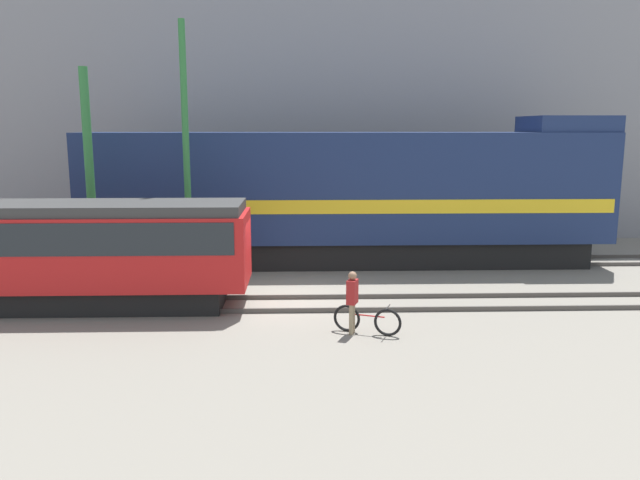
{
  "coord_description": "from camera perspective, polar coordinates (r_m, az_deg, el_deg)",
  "views": [
    {
      "loc": [
        0.53,
        -18.51,
        5.21
      ],
      "look_at": [
        1.11,
        0.35,
        1.8
      ],
      "focal_mm": 35.0,
      "sensor_mm": 36.0,
      "label": 1
    }
  ],
  "objects": [
    {
      "name": "ground_plane",
      "position": [
        19.24,
        -3.3,
        -5.49
      ],
      "size": [
        120.0,
        120.0,
        0.0
      ],
      "primitive_type": "plane",
      "color": "slate"
    },
    {
      "name": "track_near",
      "position": [
        18.6,
        -3.35,
        -5.82
      ],
      "size": [
        60.0,
        1.5,
        0.14
      ],
      "color": "#47423D",
      "rests_on": "ground"
    },
    {
      "name": "track_far",
      "position": [
        24.16,
        -3.0,
        -2.06
      ],
      "size": [
        60.0,
        1.51,
        0.14
      ],
      "color": "#47423D",
      "rests_on": "ground"
    },
    {
      "name": "building_backdrop",
      "position": [
        32.0,
        -2.81,
        13.79
      ],
      "size": [
        45.02,
        6.0,
        14.4
      ],
      "color": "gray",
      "rests_on": "ground"
    },
    {
      "name": "freight_locomotive",
      "position": [
        23.81,
        2.74,
        4.02
      ],
      "size": [
        19.66,
        3.04,
        5.64
      ],
      "color": "black",
      "rests_on": "ground"
    },
    {
      "name": "streetcar",
      "position": [
        19.8,
        -25.02,
        -0.73
      ],
      "size": [
        12.54,
        2.54,
        3.1
      ],
      "color": "black",
      "rests_on": "ground"
    },
    {
      "name": "bicycle",
      "position": [
        16.1,
        4.32,
        -7.32
      ],
      "size": [
        1.7,
        0.77,
        0.78
      ],
      "color": "black",
      "rests_on": "ground"
    },
    {
      "name": "person",
      "position": [
        15.89,
        2.97,
        -5.17
      ],
      "size": [
        0.34,
        0.42,
        1.64
      ],
      "color": "#8C7A5B",
      "rests_on": "ground"
    },
    {
      "name": "utility_pole_left",
      "position": [
        21.92,
        -20.29,
        5.31
      ],
      "size": [
        0.29,
        0.29,
        7.13
      ],
      "color": "#2D7238",
      "rests_on": "ground"
    },
    {
      "name": "utility_pole_center",
      "position": [
        21.09,
        -12.12,
        7.55
      ],
      "size": [
        0.22,
        0.22,
        8.6
      ],
      "color": "#2D7238",
      "rests_on": "ground"
    }
  ]
}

